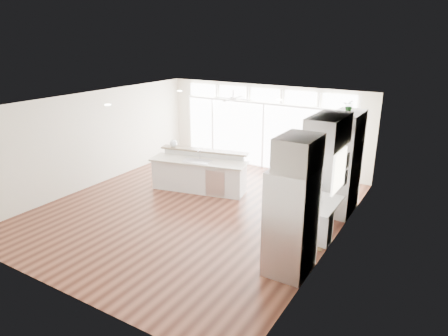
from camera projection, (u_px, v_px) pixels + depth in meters
The scene contains 24 objects.
floor at pixel (194, 209), 10.13m from camera, with size 7.00×8.00×0.02m, color #411E14.
ceiling at pixel (192, 102), 9.27m from camera, with size 7.00×8.00×0.02m, color silver.
wall_back at pixel (265, 127), 12.94m from camera, with size 7.00×0.04×2.70m, color silver.
wall_front at pixel (50, 220), 6.46m from camera, with size 7.00×0.04×2.70m, color silver.
wall_left at pixel (93, 139), 11.42m from camera, with size 0.04×8.00×2.70m, color silver.
wall_right at pixel (336, 185), 7.98m from camera, with size 0.04×8.00×2.70m, color silver.
glass_wall at pixel (263, 136), 12.99m from camera, with size 5.80×0.06×2.08m, color white.
transom_row at pixel (265, 95), 12.56m from camera, with size 5.90×0.06×0.40m, color white.
desk_window at pixel (339, 171), 8.18m from camera, with size 0.04×0.85×0.85m, color white.
ceiling_fan at pixel (233, 95), 11.85m from camera, with size 1.16×1.16×0.32m, color white.
recessed_lights at pixel (197, 102), 9.44m from camera, with size 3.40×3.00×0.02m, color white.
oven_cabinet at pixel (344, 163), 9.63m from camera, with size 0.64×1.20×2.50m, color silver.
desk_nook at pixel (319, 219), 8.72m from camera, with size 0.72×1.30×0.76m, color silver.
upper_cabinets at pixel (328, 131), 8.07m from camera, with size 0.64×1.30×0.64m, color silver.
refrigerator at pixel (291, 222), 7.19m from camera, with size 0.76×0.90×2.00m, color silver.
fridge_cabinet at pixel (298, 153), 6.75m from camera, with size 0.64×0.90×0.60m, color silver.
framed_photos at pixel (346, 169), 8.73m from camera, with size 0.06×0.22×0.80m, color black.
kitchen_island at pixel (199, 172), 11.16m from camera, with size 2.72×1.02×1.08m, color silver.
rug at pixel (303, 241), 8.55m from camera, with size 0.89×0.64×0.01m, color #3E2813.
office_chair at pixel (322, 202), 9.34m from camera, with size 0.50×0.46×0.96m, color black.
fishbowl at pixel (173, 143), 11.60m from camera, with size 0.22×0.22×0.22m, color silver.
monitor at pixel (317, 194), 8.57m from camera, with size 0.07×0.44×0.37m, color black.
keyboard at pixel (309, 200), 8.72m from camera, with size 0.12×0.31×0.02m, color white.
potted_plant at pixel (349, 107), 9.20m from camera, with size 0.25×0.28×0.22m, color #265625.
Camera 1 is at (5.44, -7.54, 4.22)m, focal length 32.00 mm.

